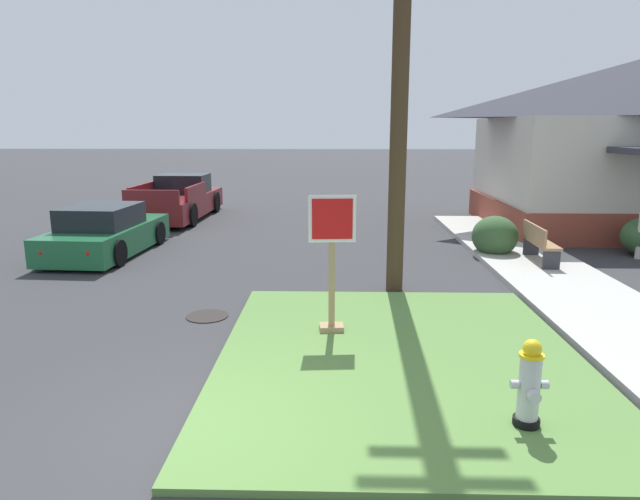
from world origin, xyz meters
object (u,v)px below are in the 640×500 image
pickup_truck_maroon (179,201)px  utility_pole (402,12)px  fire_hydrant (529,385)px  parked_sedan_green (106,233)px  street_bench (539,241)px  stop_sign (332,267)px  manhole_cover (207,316)px

pickup_truck_maroon → utility_pole: 11.78m
fire_hydrant → parked_sedan_green: bearing=133.3°
street_bench → utility_pole: utility_pole is taller
pickup_truck_maroon → utility_pole: (6.61, -8.66, 4.48)m
pickup_truck_maroon → utility_pole: utility_pole is taller
stop_sign → manhole_cover: 2.48m
manhole_cover → utility_pole: utility_pole is taller
stop_sign → street_bench: (4.65, 4.44, -0.48)m
pickup_truck_maroon → utility_pole: bearing=-52.6°
pickup_truck_maroon → parked_sedan_green: bearing=-92.5°
stop_sign → manhole_cover: bearing=159.1°
stop_sign → utility_pole: size_ratio=0.21×
manhole_cover → pickup_truck_maroon: (-3.31, 10.37, 0.61)m
pickup_truck_maroon → utility_pole: size_ratio=0.54×
street_bench → parked_sedan_green: bearing=174.5°
parked_sedan_green → pickup_truck_maroon: (0.25, 5.73, 0.08)m
manhole_cover → street_bench: street_bench is taller
fire_hydrant → street_bench: (2.62, 7.17, 0.06)m
manhole_cover → parked_sedan_green: bearing=127.6°
fire_hydrant → stop_sign: size_ratio=0.45×
fire_hydrant → street_bench: size_ratio=0.59×
fire_hydrant → manhole_cover: bearing=139.5°
parked_sedan_green → utility_pole: 8.75m
stop_sign → parked_sedan_green: stop_sign is taller
fire_hydrant → pickup_truck_maroon: pickup_truck_maroon is taller
pickup_truck_maroon → street_bench: bearing=-33.8°
street_bench → utility_pole: size_ratio=0.16×
manhole_cover → parked_sedan_green: (-3.57, 4.64, 0.53)m
stop_sign → utility_pole: bearing=64.2°
stop_sign → pickup_truck_maroon: stop_sign is taller
fire_hydrant → pickup_truck_maroon: (-7.44, 13.90, 0.09)m
stop_sign → parked_sedan_green: bearing=136.1°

